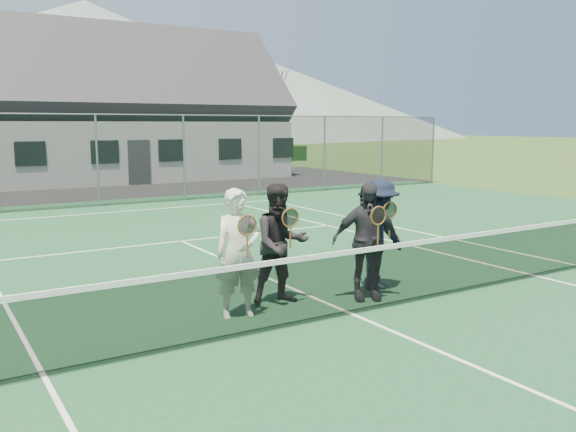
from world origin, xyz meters
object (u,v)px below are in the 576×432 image
Objects in this scene: clubhouse at (121,98)px; player_d at (378,235)px; player_b at (281,244)px; player_c at (366,241)px; player_a at (238,253)px; tennis_net at (353,279)px.

player_d is at bearing -97.01° from clubhouse.
player_b is 1.00× the size of player_c.
player_a and player_d have the same top height.
player_a reaches higher than tennis_net.
clubhouse reaches higher than player_d.
clubhouse is (4.00, 24.00, 3.45)m from tennis_net.
tennis_net is 1.24m from player_b.
player_a and player_b have the same top height.
player_d is (1.15, 0.85, 0.38)m from tennis_net.
player_b reaches higher than tennis_net.
player_a is 2.56m from player_d.
player_a is at bearing -162.31° from player_b.
tennis_net is 6.49× the size of player_a.
player_b is at bearing 17.69° from player_a.
player_b is 1.00× the size of player_d.
player_d is (0.50, 0.32, -0.00)m from player_c.
player_d is at bearing 36.36° from tennis_net.
player_d is (-2.85, -23.15, -3.07)m from clubhouse.
player_c is 1.00× the size of player_d.
player_a is 1.00× the size of player_d.
player_c is (-3.34, -23.46, -3.07)m from clubhouse.
player_b and player_d have the same top height.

